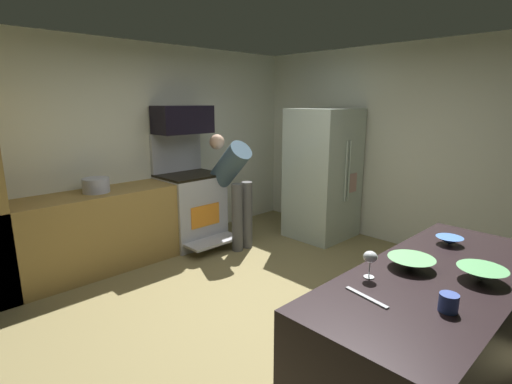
% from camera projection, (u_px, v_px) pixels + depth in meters
% --- Properties ---
extents(ground_plane, '(5.20, 4.80, 0.02)m').
position_uv_depth(ground_plane, '(268.00, 311.00, 3.59)').
color(ground_plane, olive).
extents(wall_back, '(5.20, 0.12, 2.60)m').
position_uv_depth(wall_back, '(137.00, 148.00, 4.93)').
color(wall_back, silver).
rests_on(wall_back, ground).
extents(wall_right, '(0.12, 4.80, 2.60)m').
position_uv_depth(wall_right, '(405.00, 148.00, 5.01)').
color(wall_right, silver).
rests_on(wall_right, ground).
extents(lower_cabinet_run, '(2.40, 0.60, 0.90)m').
position_uv_depth(lower_cabinet_run, '(82.00, 235.00, 4.26)').
color(lower_cabinet_run, olive).
rests_on(lower_cabinet_run, ground).
extents(oven_range, '(0.76, 0.95, 1.47)m').
position_uv_depth(oven_range, '(190.00, 207.00, 5.20)').
color(oven_range, '#B4B6BD').
rests_on(oven_range, ground).
extents(microwave, '(0.74, 0.38, 0.36)m').
position_uv_depth(microwave, '(183.00, 120.00, 5.01)').
color(microwave, black).
rests_on(microwave, oven_range).
extents(refrigerator, '(0.84, 0.80, 1.79)m').
position_uv_depth(refrigerator, '(323.00, 174.00, 5.40)').
color(refrigerator, '#B5C4B5').
rests_on(refrigerator, ground).
extents(person_cook, '(0.31, 0.69, 1.46)m').
position_uv_depth(person_cook, '(233.00, 181.00, 5.00)').
color(person_cook, '#535353').
rests_on(person_cook, ground).
extents(counter_island, '(1.98, 0.80, 0.90)m').
position_uv_depth(counter_island, '(432.00, 342.00, 2.36)').
color(counter_island, black).
rests_on(counter_island, ground).
extents(mixing_bowl_large, '(0.28, 0.28, 0.06)m').
position_uv_depth(mixing_bowl_large, '(411.00, 263.00, 2.34)').
color(mixing_bowl_large, '#5DA35F').
rests_on(mixing_bowl_large, counter_island).
extents(mixing_bowl_small, '(0.26, 0.26, 0.07)m').
position_uv_depth(mixing_bowl_small, '(482.00, 274.00, 2.18)').
color(mixing_bowl_small, '#58A25F').
rests_on(mixing_bowl_small, counter_island).
extents(mixing_bowl_prep, '(0.18, 0.18, 0.05)m').
position_uv_depth(mixing_bowl_prep, '(449.00, 241.00, 2.73)').
color(mixing_bowl_prep, '#3B6BBB').
rests_on(mixing_bowl_prep, counter_island).
extents(wine_glass_mid, '(0.08, 0.08, 0.16)m').
position_uv_depth(wine_glass_mid, '(370.00, 258.00, 2.19)').
color(wine_glass_mid, silver).
rests_on(wine_glass_mid, counter_island).
extents(mug_coffee, '(0.09, 0.09, 0.09)m').
position_uv_depth(mug_coffee, '(449.00, 303.00, 1.85)').
color(mug_coffee, '#334895').
rests_on(mug_coffee, counter_island).
extents(knife_chef, '(0.07, 0.27, 0.01)m').
position_uv_depth(knife_chef, '(366.00, 297.00, 1.98)').
color(knife_chef, '#B7BABF').
rests_on(knife_chef, counter_island).
extents(stock_pot, '(0.29, 0.29, 0.16)m').
position_uv_depth(stock_pot, '(96.00, 185.00, 4.27)').
color(stock_pot, '#AEB2C6').
rests_on(stock_pot, lower_cabinet_run).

